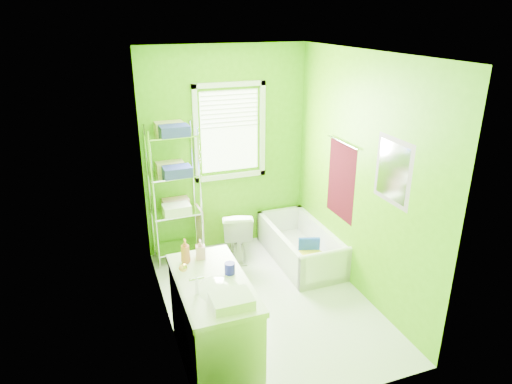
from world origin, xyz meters
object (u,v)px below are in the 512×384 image
object	(u,v)px
toilet	(237,233)
wire_shelf_unit	(176,179)
bathtub	(301,250)
vanity	(214,321)

from	to	relation	value
toilet	wire_shelf_unit	xyz separation A→B (m)	(-0.69, 0.21, 0.74)
bathtub	vanity	xyz separation A→B (m)	(-1.50, -1.40, 0.31)
toilet	wire_shelf_unit	world-z (taller)	wire_shelf_unit
wire_shelf_unit	bathtub	bearing A→B (deg)	-22.27
vanity	wire_shelf_unit	size ratio (longest dim) A/B	0.65
vanity	wire_shelf_unit	distance (m)	2.08
toilet	bathtub	bearing A→B (deg)	166.52
bathtub	wire_shelf_unit	distance (m)	1.79
vanity	wire_shelf_unit	xyz separation A→B (m)	(0.08, 1.98, 0.62)
toilet	vanity	bearing A→B (deg)	79.94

